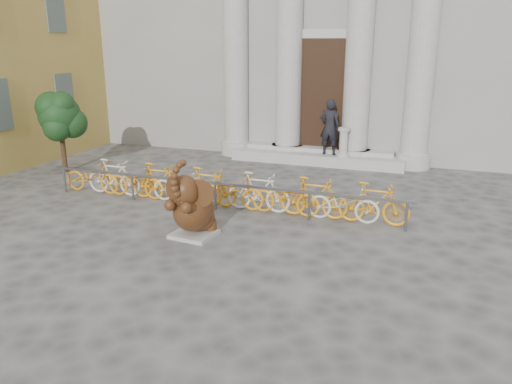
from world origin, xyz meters
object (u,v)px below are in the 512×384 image
(elephant_statue, at_px, (192,209))
(pedestrian, at_px, (330,127))
(tree, at_px, (60,116))
(bike_rack, at_px, (219,188))

(elephant_statue, bearing_deg, pedestrian, 85.49)
(tree, bearing_deg, elephant_statue, -29.90)
(bike_rack, distance_m, pedestrian, 5.81)
(tree, bearing_deg, pedestrian, 26.06)
(pedestrian, bearing_deg, tree, 27.98)
(tree, bearing_deg, bike_rack, -14.72)
(bike_rack, bearing_deg, elephant_statue, -81.59)
(elephant_statue, bearing_deg, bike_rack, 104.45)
(bike_rack, bearing_deg, tree, 165.28)
(tree, relative_size, pedestrian, 1.37)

